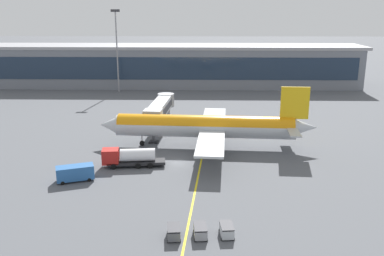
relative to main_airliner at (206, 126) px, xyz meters
name	(u,v)px	position (x,y,z in m)	size (l,w,h in m)	color
ground_plane	(177,163)	(-5.27, -8.92, -4.29)	(700.00, 700.00, 0.00)	#515459
apron_lead_in_line	(202,159)	(-0.90, -6.92, -4.29)	(0.30, 80.00, 0.01)	yellow
terminal_building	(138,65)	(-23.44, 69.07, 2.83)	(155.70, 17.90, 14.21)	slate
main_airliner	(206,126)	(0.00, 0.00, 0.00)	(42.77, 33.76, 12.37)	#B2B7BC
jet_bridge	(161,108)	(-10.05, 11.54, 0.96)	(5.17, 19.87, 6.98)	#B2B7BC
fuel_tanker	(129,157)	(-13.43, -10.92, -2.55)	(11.01, 3.68, 3.25)	#232326
lavatory_truck	(74,172)	(-21.17, -17.48, -2.87)	(6.24, 4.16, 2.50)	#285B9E
baggage_cart_0	(174,232)	(-4.24, -34.56, -3.51)	(1.84, 2.78, 1.48)	#595B60
baggage_cart_1	(200,231)	(-1.05, -34.26, -3.51)	(1.84, 2.78, 1.48)	gray
baggage_cart_2	(227,230)	(2.13, -33.97, -3.51)	(1.84, 2.78, 1.48)	#B2B7BC
apron_light_mast_0	(117,45)	(-28.17, 57.11, 10.84)	(2.80, 0.50, 26.20)	gray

